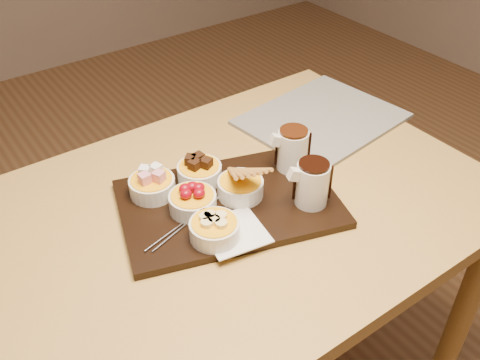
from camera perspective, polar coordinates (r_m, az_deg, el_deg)
dining_table at (r=1.23m, az=-1.75°, el=-6.46°), size 1.20×0.80×0.75m
serving_board at (r=1.16m, az=-1.21°, el=-2.53°), size 0.53×0.42×0.02m
napkin at (r=1.07m, az=-0.64°, el=-5.58°), size 0.14×0.14×0.00m
bowl_marshmallows at (r=1.17m, az=-9.34°, el=-0.69°), size 0.10×0.10×0.04m
bowl_cake at (r=1.20m, az=-4.33°, el=0.75°), size 0.10×0.10×0.04m
bowl_strawberries at (r=1.12m, az=-5.07°, el=-2.41°), size 0.10×0.10×0.04m
bowl_biscotti at (r=1.15m, az=0.05°, el=-0.86°), size 0.10×0.10×0.04m
bowl_bananas at (r=1.05m, az=-2.73°, el=-5.35°), size 0.10×0.10×0.04m
pitcher_dark_chocolate at (r=1.13m, az=7.71°, el=-0.46°), size 0.09×0.09×0.10m
pitcher_milk_chocolate at (r=1.22m, az=5.62°, el=3.19°), size 0.09×0.09×0.10m
fondue_skewers at (r=1.11m, az=-5.20°, el=-3.91°), size 0.10×0.26×0.01m
newspaper at (r=1.47m, az=8.71°, el=6.46°), size 0.43×0.37×0.01m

